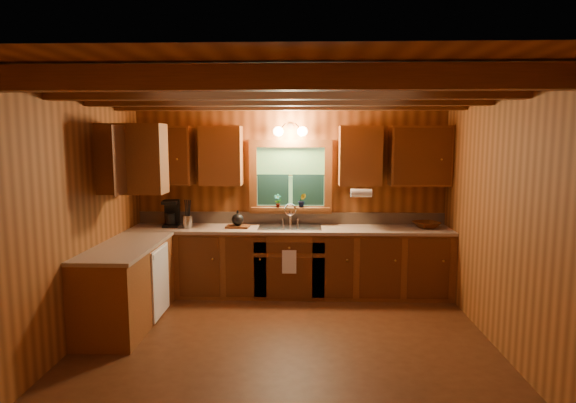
# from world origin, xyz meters

# --- Properties ---
(room) EXTENTS (4.20, 4.20, 4.20)m
(room) POSITION_xyz_m (0.00, 0.00, 1.30)
(room) COLOR #4E2812
(room) RESTS_ON ground
(ceiling_beams) EXTENTS (4.20, 2.54, 0.18)m
(ceiling_beams) POSITION_xyz_m (0.00, 0.00, 2.49)
(ceiling_beams) COLOR brown
(ceiling_beams) RESTS_ON room
(base_cabinets) EXTENTS (4.20, 2.22, 0.86)m
(base_cabinets) POSITION_xyz_m (-0.49, 1.28, 0.43)
(base_cabinets) COLOR brown
(base_cabinets) RESTS_ON ground
(countertop) EXTENTS (4.20, 2.24, 0.04)m
(countertop) POSITION_xyz_m (-0.48, 1.29, 0.88)
(countertop) COLOR tan
(countertop) RESTS_ON base_cabinets
(backsplash) EXTENTS (4.20, 0.02, 0.16)m
(backsplash) POSITION_xyz_m (0.00, 1.89, 0.98)
(backsplash) COLOR #9D8169
(backsplash) RESTS_ON room
(dishwasher_panel) EXTENTS (0.02, 0.60, 0.80)m
(dishwasher_panel) POSITION_xyz_m (-1.47, 0.68, 0.43)
(dishwasher_panel) COLOR white
(dishwasher_panel) RESTS_ON base_cabinets
(upper_cabinets) EXTENTS (4.19, 1.77, 0.78)m
(upper_cabinets) POSITION_xyz_m (-0.56, 1.42, 1.84)
(upper_cabinets) COLOR brown
(upper_cabinets) RESTS_ON room
(window) EXTENTS (1.12, 0.08, 1.00)m
(window) POSITION_xyz_m (0.00, 1.87, 1.53)
(window) COLOR brown
(window) RESTS_ON room
(window_sill) EXTENTS (1.06, 0.14, 0.04)m
(window_sill) POSITION_xyz_m (0.00, 1.82, 1.12)
(window_sill) COLOR brown
(window_sill) RESTS_ON room
(wall_sconce) EXTENTS (0.45, 0.21, 0.17)m
(wall_sconce) POSITION_xyz_m (0.00, 1.75, 2.16)
(wall_sconce) COLOR black
(wall_sconce) RESTS_ON room
(paper_towel_roll) EXTENTS (0.27, 0.11, 0.11)m
(paper_towel_roll) POSITION_xyz_m (0.92, 1.53, 1.37)
(paper_towel_roll) COLOR white
(paper_towel_roll) RESTS_ON upper_cabinets
(dish_towel) EXTENTS (0.18, 0.01, 0.30)m
(dish_towel) POSITION_xyz_m (0.00, 1.26, 0.52)
(dish_towel) COLOR white
(dish_towel) RESTS_ON base_cabinets
(sink) EXTENTS (0.82, 0.48, 0.43)m
(sink) POSITION_xyz_m (0.00, 1.60, 0.86)
(sink) COLOR silver
(sink) RESTS_ON countertop
(coffee_maker) EXTENTS (0.20, 0.25, 0.35)m
(coffee_maker) POSITION_xyz_m (-1.59, 1.66, 1.07)
(coffee_maker) COLOR black
(coffee_maker) RESTS_ON countertop
(utensil_crock) EXTENTS (0.13, 0.13, 0.37)m
(utensil_crock) POSITION_xyz_m (-1.35, 1.53, 0.99)
(utensil_crock) COLOR silver
(utensil_crock) RESTS_ON countertop
(cutting_board) EXTENTS (0.31, 0.23, 0.03)m
(cutting_board) POSITION_xyz_m (-0.69, 1.58, 0.91)
(cutting_board) COLOR #522911
(cutting_board) RESTS_ON countertop
(teakettle) EXTENTS (0.16, 0.16, 0.20)m
(teakettle) POSITION_xyz_m (-0.69, 1.58, 1.01)
(teakettle) COLOR black
(teakettle) RESTS_ON cutting_board
(wicker_basket) EXTENTS (0.43, 0.43, 0.08)m
(wicker_basket) POSITION_xyz_m (1.80, 1.63, 0.94)
(wicker_basket) COLOR #48230C
(wicker_basket) RESTS_ON countertop
(potted_plant_left) EXTENTS (0.10, 0.08, 0.18)m
(potted_plant_left) POSITION_xyz_m (-0.17, 1.79, 1.23)
(potted_plant_left) COLOR #522911
(potted_plant_left) RESTS_ON window_sill
(potted_plant_right) EXTENTS (0.11, 0.09, 0.19)m
(potted_plant_right) POSITION_xyz_m (0.16, 1.80, 1.24)
(potted_plant_right) COLOR #522911
(potted_plant_right) RESTS_ON window_sill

